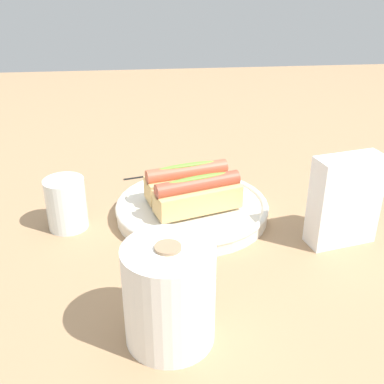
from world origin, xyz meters
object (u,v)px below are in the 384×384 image
at_px(napkin_box, 345,201).
at_px(chopstick_near, 174,172).
at_px(hotdog_front, 187,182).
at_px(water_glass, 66,205).
at_px(paper_towel_roll, 169,295).
at_px(serving_bowl, 192,209).
at_px(hotdog_back, 197,195).

bearing_deg(napkin_box, chopstick_near, -62.04).
bearing_deg(napkin_box, hotdog_front, -41.41).
relative_size(water_glass, paper_towel_roll, 0.67).
xyz_separation_m(hotdog_front, paper_towel_roll, (0.05, 0.32, 0.01)).
distance_m(hotdog_front, paper_towel_roll, 0.33).
relative_size(serving_bowl, paper_towel_roll, 2.04).
relative_size(hotdog_front, water_glass, 1.75).
distance_m(serving_bowl, napkin_box, 0.26).
bearing_deg(hotdog_back, hotdog_front, -77.21).
relative_size(hotdog_front, paper_towel_roll, 1.18).
bearing_deg(hotdog_front, serving_bowl, 102.79).
height_order(napkin_box, chopstick_near, napkin_box).
xyz_separation_m(paper_towel_roll, napkin_box, (-0.29, -0.19, 0.01)).
bearing_deg(hotdog_front, paper_towel_roll, 80.95).
xyz_separation_m(serving_bowl, hotdog_front, (0.01, -0.03, 0.04)).
bearing_deg(paper_towel_roll, chopstick_near, -94.41).
xyz_separation_m(hotdog_back, chopstick_near, (0.03, -0.22, -0.05)).
distance_m(hotdog_front, water_glass, 0.22).
height_order(serving_bowl, water_glass, water_glass).
xyz_separation_m(water_glass, chopstick_near, (-0.20, -0.21, -0.04)).
bearing_deg(paper_towel_roll, napkin_box, -146.66).
distance_m(paper_towel_roll, napkin_box, 0.35).
height_order(serving_bowl, napkin_box, napkin_box).
bearing_deg(hotdog_front, water_glass, 11.06).
relative_size(hotdog_back, chopstick_near, 0.72).
distance_m(hotdog_front, chopstick_near, 0.17).
height_order(serving_bowl, hotdog_back, hotdog_back).
height_order(hotdog_back, paper_towel_roll, paper_towel_roll).
xyz_separation_m(hotdog_front, chopstick_near, (0.01, -0.17, -0.05)).
height_order(hotdog_front, water_glass, hotdog_front).
bearing_deg(serving_bowl, water_glass, 3.81).
distance_m(hotdog_front, hotdog_back, 0.05).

